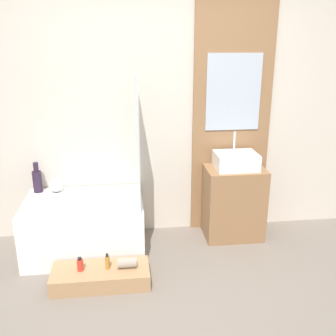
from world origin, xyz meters
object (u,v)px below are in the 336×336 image
bottle_soap_secondary (107,262)px  wooden_step_bench (101,276)px  bathtub (85,226)px  sink (236,161)px  bottle_soap_primary (80,265)px  vase_tall_dark (37,180)px  vase_round_light (56,185)px

bottle_soap_secondary → wooden_step_bench: bearing=180.0°
bathtub → sink: size_ratio=2.68×
bathtub → bottle_soap_secondary: 0.62m
wooden_step_bench → bottle_soap_primary: bottle_soap_primary is taller
bathtub → bottle_soap_secondary: bathtub is taller
bathtub → vase_tall_dark: 0.67m
sink → bottle_soap_primary: size_ratio=3.42×
vase_tall_dark → bottle_soap_primary: bearing=-61.4°
vase_tall_dark → bathtub: bearing=-31.2°
bottle_soap_primary → bottle_soap_secondary: size_ratio=0.86×
vase_tall_dark → bottle_soap_secondary: vase_tall_dark is taller
wooden_step_bench → sink: (1.35, 0.72, 0.76)m
vase_round_light → bottle_soap_secondary: 1.05m
bathtub → vase_round_light: vase_round_light is taller
wooden_step_bench → bottle_soap_primary: (-0.17, 0.00, 0.13)m
bottle_soap_primary → bathtub: bearing=90.2°
vase_round_light → wooden_step_bench: bearing=-61.7°
vase_round_light → bottle_soap_primary: bearing=-71.2°
bathtub → wooden_step_bench: (0.17, -0.57, -0.20)m
vase_round_light → bottle_soap_secondary: size_ratio=0.96×
sink → bottle_soap_primary: sink is taller
bottle_soap_secondary → vase_round_light: bearing=121.5°
bathtub → wooden_step_bench: size_ratio=1.35×
bathtub → sink: sink is taller
vase_tall_dark → bottle_soap_primary: (0.46, -0.85, -0.46)m
sink → bottle_soap_secondary: bearing=-150.8°
vase_round_light → bottle_soap_secondary: vase_round_light is taller
bathtub → bottle_soap_primary: bathtub is taller
bathtub → bottle_soap_primary: bearing=-89.8°
sink → vase_tall_dark: size_ratio=1.35×
bottle_soap_primary → vase_round_light: bearing=108.8°
bathtub → bottle_soap_primary: (0.00, -0.57, -0.07)m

